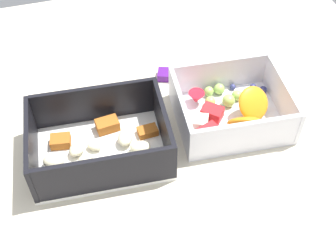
{
  "coord_description": "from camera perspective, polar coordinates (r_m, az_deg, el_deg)",
  "views": [
    {
      "loc": [
        -12.46,
        -40.2,
        50.28
      ],
      "look_at": [
        -0.63,
        0.08,
        4.0
      ],
      "focal_mm": 47.9,
      "sensor_mm": 36.0,
      "label": 1
    }
  ],
  "objects": [
    {
      "name": "pasta_container",
      "position": [
        0.61,
        -8.64,
        -2.3
      ],
      "size": [
        19.02,
        14.42,
        6.7
      ],
      "rotation": [
        0.0,
        0.0,
        -0.07
      ],
      "color": "white",
      "rests_on": "table_surface"
    },
    {
      "name": "table_surface",
      "position": [
        0.65,
        0.55,
        -1.72
      ],
      "size": [
        80.0,
        80.0,
        2.0
      ],
      "primitive_type": "cube",
      "color": "beige",
      "rests_on": "ground"
    },
    {
      "name": "fruit_bowl",
      "position": [
        0.65,
        7.93,
        2.09
      ],
      "size": [
        16.67,
        14.67,
        5.86
      ],
      "rotation": [
        0.0,
        0.0,
        -0.08
      ],
      "color": "white",
      "rests_on": "table_surface"
    },
    {
      "name": "candy_bar",
      "position": [
        0.72,
        1.49,
        6.48
      ],
      "size": [
        7.4,
        4.7,
        1.2
      ],
      "primitive_type": "cube",
      "rotation": [
        0.0,
        0.0,
        -0.36
      ],
      "color": "#51197A",
      "rests_on": "table_surface"
    }
  ]
}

